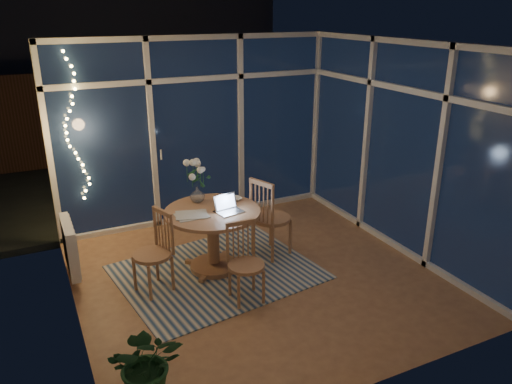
# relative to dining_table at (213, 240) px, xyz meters

# --- Properties ---
(floor) EXTENTS (4.00, 4.00, 0.00)m
(floor) POSITION_rel_dining_table_xyz_m (0.40, -0.39, -0.38)
(floor) COLOR #905C3F
(floor) RESTS_ON ground
(ceiling) EXTENTS (4.00, 4.00, 0.00)m
(ceiling) POSITION_rel_dining_table_xyz_m (0.40, -0.39, 2.22)
(ceiling) COLOR white
(ceiling) RESTS_ON wall_back
(wall_back) EXTENTS (4.00, 0.04, 2.60)m
(wall_back) POSITION_rel_dining_table_xyz_m (0.40, 1.61, 0.92)
(wall_back) COLOR beige
(wall_back) RESTS_ON floor
(wall_front) EXTENTS (4.00, 0.04, 2.60)m
(wall_front) POSITION_rel_dining_table_xyz_m (0.40, -2.39, 0.92)
(wall_front) COLOR beige
(wall_front) RESTS_ON floor
(wall_left) EXTENTS (0.04, 4.00, 2.60)m
(wall_left) POSITION_rel_dining_table_xyz_m (-1.60, -0.39, 0.92)
(wall_left) COLOR beige
(wall_left) RESTS_ON floor
(wall_right) EXTENTS (0.04, 4.00, 2.60)m
(wall_right) POSITION_rel_dining_table_xyz_m (2.40, -0.39, 0.92)
(wall_right) COLOR beige
(wall_right) RESTS_ON floor
(window_wall_back) EXTENTS (4.00, 0.10, 2.60)m
(window_wall_back) POSITION_rel_dining_table_xyz_m (0.40, 1.57, 0.92)
(window_wall_back) COLOR white
(window_wall_back) RESTS_ON floor
(window_wall_right) EXTENTS (0.10, 4.00, 2.60)m
(window_wall_right) POSITION_rel_dining_table_xyz_m (2.36, -0.39, 0.92)
(window_wall_right) COLOR white
(window_wall_right) RESTS_ON floor
(radiator) EXTENTS (0.10, 0.70, 0.58)m
(radiator) POSITION_rel_dining_table_xyz_m (-1.54, 0.51, 0.02)
(radiator) COLOR white
(radiator) RESTS_ON wall_left
(fairy_lights) EXTENTS (0.24, 0.10, 1.85)m
(fairy_lights) POSITION_rel_dining_table_xyz_m (-1.25, 1.49, 1.15)
(fairy_lights) COLOR #FFD366
(fairy_lights) RESTS_ON window_wall_back
(garden_patio) EXTENTS (12.00, 6.00, 0.10)m
(garden_patio) POSITION_rel_dining_table_xyz_m (0.90, 4.61, -0.44)
(garden_patio) COLOR black
(garden_patio) RESTS_ON ground
(garden_fence) EXTENTS (11.00, 0.08, 1.80)m
(garden_fence) POSITION_rel_dining_table_xyz_m (0.40, 5.11, 0.52)
(garden_fence) COLOR #3B2615
(garden_fence) RESTS_ON ground
(neighbour_roof) EXTENTS (7.00, 3.00, 2.20)m
(neighbour_roof) POSITION_rel_dining_table_xyz_m (0.70, 8.11, 1.82)
(neighbour_roof) COLOR #353840
(neighbour_roof) RESTS_ON ground
(garden_shrubs) EXTENTS (0.90, 0.90, 0.90)m
(garden_shrubs) POSITION_rel_dining_table_xyz_m (-0.40, 3.01, 0.07)
(garden_shrubs) COLOR black
(garden_shrubs) RESTS_ON ground
(rug) EXTENTS (2.41, 2.03, 0.01)m
(rug) POSITION_rel_dining_table_xyz_m (-0.00, -0.10, -0.37)
(rug) COLOR beige
(rug) RESTS_ON floor
(dining_table) EXTENTS (1.25, 1.25, 0.76)m
(dining_table) POSITION_rel_dining_table_xyz_m (0.00, 0.00, 0.00)
(dining_table) COLOR #A37149
(dining_table) RESTS_ON floor
(chair_left) EXTENTS (0.55, 0.55, 0.93)m
(chair_left) POSITION_rel_dining_table_xyz_m (-0.77, -0.17, 0.09)
(chair_left) COLOR #A37149
(chair_left) RESTS_ON floor
(chair_right) EXTENTS (0.62, 0.62, 1.05)m
(chair_right) POSITION_rel_dining_table_xyz_m (0.79, 0.03, 0.15)
(chair_right) COLOR #A37149
(chair_right) RESTS_ON floor
(chair_front) EXTENTS (0.43, 0.43, 0.88)m
(chair_front) POSITION_rel_dining_table_xyz_m (0.07, -0.78, 0.06)
(chair_front) COLOR #A37149
(chair_front) RESTS_ON floor
(laptop) EXTENTS (0.32, 0.29, 0.21)m
(laptop) POSITION_rel_dining_table_xyz_m (0.16, -0.15, 0.48)
(laptop) COLOR silver
(laptop) RESTS_ON dining_table
(flower_vase) EXTENTS (0.23, 0.23, 0.21)m
(flower_vase) POSITION_rel_dining_table_xyz_m (-0.06, 0.33, 0.48)
(flower_vase) COLOR white
(flower_vase) RESTS_ON dining_table
(bowl) EXTENTS (0.17, 0.17, 0.04)m
(bowl) POSITION_rel_dining_table_xyz_m (0.36, 0.17, 0.40)
(bowl) COLOR silver
(bowl) RESTS_ON dining_table
(newspapers) EXTENTS (0.37, 0.29, 0.01)m
(newspapers) POSITION_rel_dining_table_xyz_m (-0.27, -0.04, 0.38)
(newspapers) COLOR silver
(newspapers) RESTS_ON dining_table
(phone) EXTENTS (0.11, 0.08, 0.01)m
(phone) POSITION_rel_dining_table_xyz_m (0.05, -0.05, 0.38)
(phone) COLOR black
(phone) RESTS_ON dining_table
(potted_plant) EXTENTS (0.64, 0.58, 0.76)m
(potted_plant) POSITION_rel_dining_table_xyz_m (-1.25, -1.88, 0.00)
(potted_plant) COLOR #174221
(potted_plant) RESTS_ON floor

